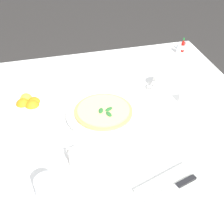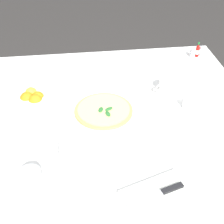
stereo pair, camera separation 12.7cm
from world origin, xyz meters
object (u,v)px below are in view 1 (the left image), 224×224
Objects in this scene: pepper_shaker at (186,46)px; menu_card at (189,96)px; pizza_plate at (103,113)px; citrus_bowl at (30,105)px; pizza at (103,111)px; napkin_folded at (174,190)px; salt_shaker at (179,49)px; water_glass_near_left at (49,195)px; coffee_cup_left_edge at (80,160)px; coffee_cup_near_right at (161,83)px; hot_sauce_bottle at (183,46)px; dinner_knife at (174,188)px.

pepper_shaker is 0.62× the size of menu_card.
citrus_bowl is at bearing -20.75° from pizza_plate.
pizza is 0.39m from menu_card.
napkin_folded is 0.69m from citrus_bowl.
citrus_bowl is at bearing 21.66° from salt_shaker.
water_glass_near_left reaches higher than pizza_plate.
coffee_cup_left_edge reaches higher than salt_shaker.
napkin_folded is at bearing 65.12° from salt_shaker.
coffee_cup_near_right reaches higher than menu_card.
coffee_cup_left_edge is 2.31× the size of pepper_shaker.
water_glass_near_left is (0.26, 0.39, 0.04)m from pizza_plate.
hot_sauce_bottle is at bearing -158.40° from citrus_bowl.
coffee_cup_left_edge is at bearing -51.71° from dinner_knife.
salt_shaker is (-0.79, -0.83, -0.03)m from water_glass_near_left.
citrus_bowl is 2.67× the size of salt_shaker.
water_glass_near_left is at bearing 56.42° from pizza.
pizza_plate is at bearing -90.53° from dinner_knife.
coffee_cup_left_edge is 1.44× the size of menu_card.
citrus_bowl is 2.67× the size of pepper_shaker.
pepper_shaker reaches higher than pizza.
water_glass_near_left reaches higher than pepper_shaker.
pizza_plate is 1.63× the size of dinner_knife.
coffee_cup_left_edge reaches higher than pizza.
water_glass_near_left is at bearing 32.52° from menu_card.
pepper_shaker is at bearing -133.76° from dinner_knife.
citrus_bowl is at bearing 21.53° from pepper_shaker.
hot_sauce_bottle is 0.03m from salt_shaker.
dinner_knife is 0.99m from hot_sauce_bottle.
coffee_cup_left_edge is at bearing 40.76° from coffee_cup_near_right.
menu_card reaches higher than pizza.
dinner_knife is at bearing 127.32° from citrus_bowl.
coffee_cup_near_right is 0.41m from hot_sauce_bottle.
hot_sauce_bottle is at bearing -160.35° from salt_shaker.
napkin_folded is 3.00× the size of hot_sauce_bottle.
water_glass_near_left is at bearing 46.32° from salt_shaker.
citrus_bowl is at bearing -66.85° from coffee_cup_left_edge.
pizza_plate is 1.30× the size of pizza.
coffee_cup_near_right is (-0.31, -0.13, 0.00)m from pizza.
water_glass_near_left reaches higher than coffee_cup_near_right.
hot_sauce_bottle is at bearing -132.58° from dinner_knife.
water_glass_near_left is at bearing -23.88° from dinner_knife.
coffee_cup_near_right is at bearing -139.24° from coffee_cup_left_edge.
menu_card reaches higher than dinner_knife.
pepper_shaker is (-0.03, -0.01, -0.01)m from hot_sauce_bottle.
menu_card is at bearing -179.58° from pizza.
menu_card is at bearing -137.06° from dinner_knife.
hot_sauce_bottle reaches higher than pizza.
pizza is at bearing 112.10° from pizza_plate.
pizza_plate is 3.48× the size of menu_card.
water_glass_near_left is at bearing 45.67° from hot_sauce_bottle.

